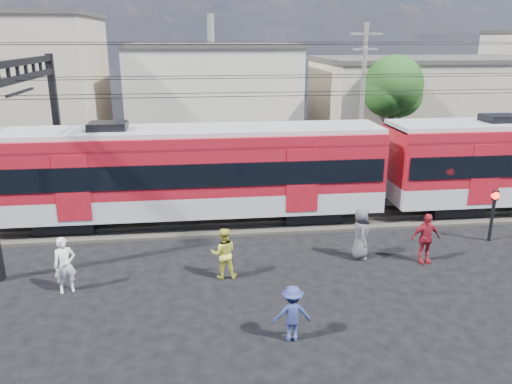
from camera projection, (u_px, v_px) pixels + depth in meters
ground at (319, 316)px, 14.42m from camera, size 120.00×120.00×0.00m
track_bed at (275, 219)px, 21.99m from camera, size 70.00×3.40×0.12m
rail_near at (278, 222)px, 21.24m from camera, size 70.00×0.12×0.12m
rail_far at (273, 211)px, 22.66m from camera, size 70.00×0.12×0.12m
commuter_train at (195, 170)px, 20.90m from camera, size 50.30×3.08×4.17m
catenary at (59, 106)px, 19.49m from camera, size 70.00×9.30×7.52m
building_midwest at (212, 92)px, 38.70m from camera, size 12.24×12.24×7.30m
building_mideast at (425, 100)px, 37.83m from camera, size 16.32×10.20×6.30m
utility_pole_mid at (362, 96)px, 27.98m from camera, size 1.80×0.24×8.50m
tree_near at (396, 88)px, 31.23m from camera, size 3.82×3.64×6.72m
pedestrian_a at (65, 265)px, 15.59m from camera, size 0.77×0.63×1.82m
pedestrian_b at (224, 253)px, 16.53m from camera, size 0.86×0.67×1.75m
pedestrian_c at (292, 314)px, 13.09m from camera, size 1.03×0.61×1.57m
pedestrian_d at (426, 238)px, 17.63m from camera, size 1.12×0.54×1.85m
pedestrian_e at (361, 234)px, 17.96m from camera, size 0.75×1.02×1.90m
crossing_signal at (494, 206)px, 19.34m from camera, size 0.30×0.30×2.07m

